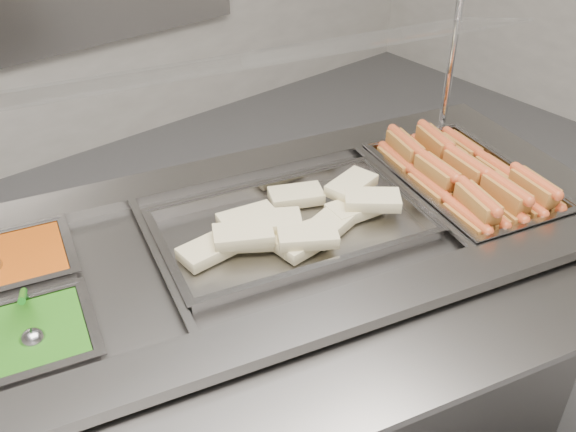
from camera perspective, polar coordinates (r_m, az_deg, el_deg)
steam_counter at (r=1.86m, az=-1.34°, el=-11.71°), size 1.91×1.21×0.85m
tray_rail at (r=1.29m, az=7.22°, el=-14.02°), size 1.69×0.76×0.05m
sneeze_guard at (r=1.59m, az=-4.77°, el=13.10°), size 1.57×0.67×0.41m
pan_hotdogs at (r=1.87m, az=15.23°, el=2.40°), size 0.44×0.58×0.09m
pan_wraps at (r=1.61m, az=0.30°, el=-1.27°), size 0.71×0.53×0.07m
pan_beans at (r=1.64m, az=-23.52°, el=-4.65°), size 0.33×0.29×0.09m
pan_peas at (r=1.42m, az=-22.59°, el=-11.05°), size 0.33×0.29×0.09m
hotdogs_in_buns at (r=1.84m, az=15.37°, el=3.39°), size 0.39×0.54×0.11m
tortilla_wraps at (r=1.59m, az=0.61°, el=-0.60°), size 0.58×0.32×0.06m
serving_spoon at (r=1.39m, az=-21.85°, el=-9.54°), size 0.07×0.17×0.13m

